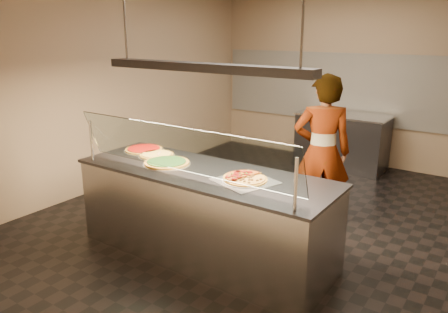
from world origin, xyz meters
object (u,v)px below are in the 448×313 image
Objects in this scene: half_pizza_pepperoni at (236,176)px; prep_table at (342,141)px; sneeze_guard at (181,150)px; worker at (322,152)px; serving_counter at (204,214)px; pizza_cheese at (157,155)px; pizza_tomato at (144,149)px; half_pizza_sausage at (254,181)px; perforated_tray at (245,181)px; pizza_spinach at (167,162)px; pizza_spatula at (162,155)px; heat_lamp_housing at (202,67)px.

half_pizza_pepperoni is 0.31× the size of prep_table.
sneeze_guard is 1.36× the size of worker.
half_pizza_pepperoni is (0.41, -0.02, 0.50)m from serving_counter.
pizza_cheese is 0.88× the size of pizza_tomato.
perforated_tray is at bearing 178.41° from half_pizza_sausage.
pizza_spinach is 3.87m from prep_table.
perforated_tray reaches higher than serving_counter.
prep_table is (-0.42, 3.78, -0.47)m from perforated_tray.
pizza_tomato is (-1.64, 0.24, -0.01)m from half_pizza_sausage.
half_pizza_sausage reaches higher than pizza_spinach.
pizza_tomato is at bearing 165.50° from pizza_spatula.
serving_counter is at bearing 4.50° from pizza_spinach.
heat_lamp_housing reaches higher than pizza_tomato.
pizza_spinach is at bearing -98.10° from prep_table.
pizza_tomato is 0.25× the size of worker.
pizza_cheese is (-0.75, 0.47, -0.28)m from sneeze_guard.
prep_table is at bearing -105.44° from worker.
pizza_tomato is at bearing 162.82° from pizza_cheese.
sneeze_guard reaches higher than pizza_spinach.
pizza_spatula is (-1.08, 0.14, -0.01)m from half_pizza_pepperoni.
pizza_spatula is 1.20m from heat_lamp_housing.
half_pizza_pepperoni reaches higher than pizza_tomato.
pizza_spinach is at bearing 21.19° from worker.
perforated_tray is at bearing -6.94° from pizza_spatula.
serving_counter is 5.99× the size of half_pizza_sausage.
half_pizza_pepperoni is at bearing 179.12° from half_pizza_sausage.
half_pizza_sausage is 1.70× the size of pizza_spatula.
half_pizza_pepperoni is 1.46m from pizza_tomato.
pizza_tomato is (-1.04, 0.56, -0.28)m from sneeze_guard.
sneeze_guard is at bearing -28.29° from pizza_tomato.
pizza_tomato is 3.75m from prep_table.
serving_counter is at bearing 176.77° from half_pizza_pepperoni.
half_pizza_sausage is 1.16m from heat_lamp_housing.
pizza_cheese is (-1.36, 0.15, -0.01)m from half_pizza_sausage.
half_pizza_sausage is at bearing 57.00° from worker.
serving_counter is 1.48m from heat_lamp_housing.
pizza_spatula is at bearing -14.50° from pizza_tomato.
serving_counter is 10.19× the size of pizza_spatula.
half_pizza_pepperoni reaches higher than serving_counter.
half_pizza_pepperoni is 0.87m from pizza_spinach.
pizza_spinach is at bearing -23.46° from pizza_tomato.
perforated_tray is 1.26× the size of pizza_spinach.
pizza_tomato reaches higher than perforated_tray.
pizza_cheese is (-0.75, 0.13, 0.48)m from serving_counter.
sneeze_guard is at bearing -34.73° from pizza_spatula.
half_pizza_pepperoni is at bearing -85.08° from prep_table.
sneeze_guard is 1.21m from pizza_tomato.
worker is (1.72, 1.15, -0.03)m from pizza_tomato.
half_pizza_sausage is (0.60, 0.32, -0.27)m from sneeze_guard.
worker is (1.35, 1.25, -0.05)m from pizza_spatula.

